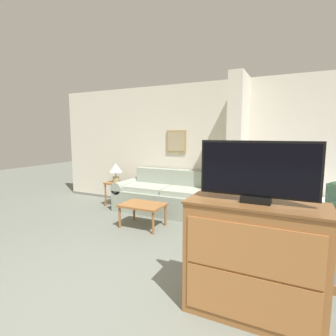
{
  "coord_description": "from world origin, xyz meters",
  "views": [
    {
      "loc": [
        1.54,
        -1.53,
        1.59
      ],
      "look_at": [
        -0.24,
        2.14,
        1.05
      ],
      "focal_mm": 28.0,
      "sensor_mm": 36.0,
      "label": 1
    }
  ],
  "objects_px": {
    "couch": "(168,197)",
    "coffee_table": "(143,207)",
    "tv_dresser": "(253,260)",
    "tv": "(257,172)",
    "table_lamp": "(116,169)",
    "bed": "(316,231)"
  },
  "relations": [
    {
      "from": "coffee_table",
      "to": "table_lamp",
      "type": "distance_m",
      "value": 1.62
    },
    {
      "from": "table_lamp",
      "to": "bed",
      "type": "relative_size",
      "value": 0.19
    },
    {
      "from": "couch",
      "to": "tv",
      "type": "height_order",
      "value": "tv"
    },
    {
      "from": "bed",
      "to": "coffee_table",
      "type": "bearing_deg",
      "value": -174.1
    },
    {
      "from": "couch",
      "to": "coffee_table",
      "type": "xyz_separation_m",
      "value": [
        -0.01,
        -0.96,
        0.04
      ]
    },
    {
      "from": "coffee_table",
      "to": "tv",
      "type": "distance_m",
      "value": 2.65
    },
    {
      "from": "coffee_table",
      "to": "bed",
      "type": "bearing_deg",
      "value": 5.9
    },
    {
      "from": "tv",
      "to": "table_lamp",
      "type": "bearing_deg",
      "value": 143.74
    },
    {
      "from": "coffee_table",
      "to": "tv_dresser",
      "type": "bearing_deg",
      "value": -36.14
    },
    {
      "from": "tv",
      "to": "tv_dresser",
      "type": "bearing_deg",
      "value": -90.0
    },
    {
      "from": "table_lamp",
      "to": "couch",
      "type": "bearing_deg",
      "value": 1.68
    },
    {
      "from": "coffee_table",
      "to": "tv",
      "type": "bearing_deg",
      "value": -36.12
    },
    {
      "from": "coffee_table",
      "to": "table_lamp",
      "type": "xyz_separation_m",
      "value": [
        -1.25,
        0.92,
        0.45
      ]
    },
    {
      "from": "bed",
      "to": "tv_dresser",
      "type": "bearing_deg",
      "value": -108.92
    },
    {
      "from": "tv_dresser",
      "to": "tv",
      "type": "xyz_separation_m",
      "value": [
        0.0,
        0.0,
        0.77
      ]
    },
    {
      "from": "couch",
      "to": "tv_dresser",
      "type": "distance_m",
      "value": 3.15
    },
    {
      "from": "coffee_table",
      "to": "bed",
      "type": "relative_size",
      "value": 0.34
    },
    {
      "from": "tv",
      "to": "bed",
      "type": "relative_size",
      "value": 0.44
    },
    {
      "from": "tv",
      "to": "bed",
      "type": "xyz_separation_m",
      "value": [
        0.59,
        1.73,
        -1.01
      ]
    },
    {
      "from": "couch",
      "to": "tv_dresser",
      "type": "xyz_separation_m",
      "value": [
        1.99,
        -2.42,
        0.19
      ]
    },
    {
      "from": "bed",
      "to": "table_lamp",
      "type": "bearing_deg",
      "value": 170.32
    },
    {
      "from": "coffee_table",
      "to": "tv",
      "type": "xyz_separation_m",
      "value": [
        2.0,
        -1.46,
        0.92
      ]
    }
  ]
}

